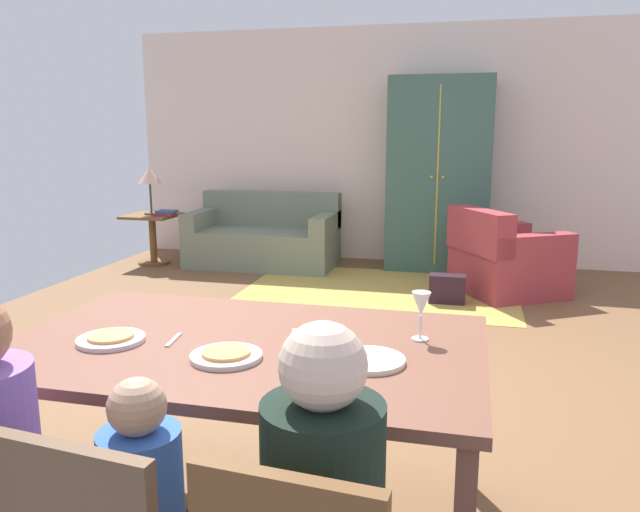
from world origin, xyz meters
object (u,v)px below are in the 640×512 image
dining_table (245,358)px  armchair (504,261)px  table_lamp (150,177)px  wine_glass (421,306)px  armoire (439,175)px  book_upper (167,211)px  book_lower (165,214)px  handbag (447,289)px  plate_near_man (111,340)px  plate_near_child (226,356)px  couch (264,239)px  side_table (153,232)px  plate_near_woman (369,360)px

dining_table → armchair: (1.13, 3.93, -0.38)m
table_lamp → wine_glass: bearing=-50.8°
armoire → book_upper: 3.10m
armchair → book_upper: armchair is taller
dining_table → armoire: 4.91m
wine_glass → book_lower: bearing=128.0°
book_upper → handbag: bearing=-15.6°
armoire → plate_near_man: bearing=-100.5°
armchair → armoire: 1.38m
dining_table → plate_near_child: size_ratio=7.05×
plate_near_man → book_upper: bearing=115.1°
wine_glass → handbag: (-0.01, 3.28, -0.76)m
couch → side_table: size_ratio=2.86×
dining_table → book_upper: (-2.58, 4.35, -0.07)m
dining_table → plate_near_child: (-0.00, -0.18, 0.07)m
armchair → dining_table: bearing=-106.0°
couch → book_upper: size_ratio=7.55×
plate_near_man → book_upper: size_ratio=1.14×
side_table → table_lamp: table_lamp is taller
armchair → side_table: (-3.91, 0.43, 0.06)m
armoire → table_lamp: bearing=-170.8°
wine_glass → side_table: bearing=129.2°
dining_table → table_lamp: table_lamp is taller
plate_near_man → armoire: armoire is taller
plate_near_man → armoire: size_ratio=0.12×
plate_near_woman → wine_glass: 0.34m
book_lower → armoire: bearing=10.7°
handbag → armoire: bearing=97.4°
plate_near_child → armoire: (0.44, 5.06, 0.28)m
table_lamp → plate_near_man: bearing=-62.9°
plate_near_woman → couch: couch is taller
plate_near_woman → wine_glass: wine_glass is taller
plate_near_child → table_lamp: 5.33m
armchair → couch: bearing=165.4°
plate_near_child → plate_near_woman: 0.49m
side_table → handbag: 3.53m
plate_near_woman → handbag: plate_near_woman is taller
dining_table → handbag: size_ratio=5.51×
dining_table → side_table: bearing=122.5°
armchair → armoire: armoire is taller
armchair → plate_near_child: bearing=-105.4°
plate_near_child → wine_glass: bearing=29.6°
plate_near_woman → handbag: bearing=87.8°
plate_near_woman → armoire: 4.99m
side_table → plate_near_child: bearing=-58.5°
table_lamp → book_upper: size_ratio=2.45×
plate_near_child → book_lower: bearing=120.0°
plate_near_woman → armchair: (0.64, 4.03, -0.45)m
armchair → plate_near_man: bearing=-111.7°
plate_near_child → handbag: size_ratio=0.78×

